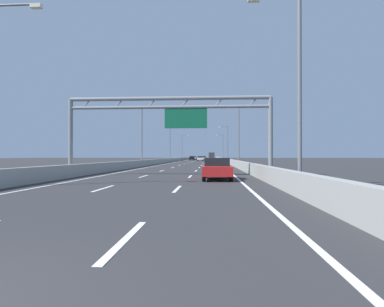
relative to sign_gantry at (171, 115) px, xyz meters
name	(u,v)px	position (x,y,z in m)	size (l,w,h in m)	color
ground_plane	(201,161)	(-0.18, 77.52, -4.85)	(260.00, 260.00, 0.00)	#2D2D30
lane_dash_left_1	(104,188)	(-1.98, -9.98, -4.84)	(0.16, 3.00, 0.01)	white
lane_dash_left_2	(144,176)	(-1.98, -0.98, -4.84)	(0.16, 3.00, 0.01)	white
lane_dash_left_3	(162,171)	(-1.98, 8.02, -4.84)	(0.16, 3.00, 0.01)	white
lane_dash_left_4	(173,167)	(-1.98, 17.02, -4.84)	(0.16, 3.00, 0.01)	white
lane_dash_left_5	(179,165)	(-1.98, 26.02, -4.84)	(0.16, 3.00, 0.01)	white
lane_dash_left_6	(184,164)	(-1.98, 35.02, -4.84)	(0.16, 3.00, 0.01)	white
lane_dash_left_7	(188,163)	(-1.98, 44.02, -4.84)	(0.16, 3.00, 0.01)	white
lane_dash_left_8	(191,162)	(-1.98, 53.02, -4.84)	(0.16, 3.00, 0.01)	white
lane_dash_left_9	(193,161)	(-1.98, 62.02, -4.84)	(0.16, 3.00, 0.01)	white
lane_dash_left_10	(194,161)	(-1.98, 71.02, -4.84)	(0.16, 3.00, 0.01)	white
lane_dash_left_11	(196,160)	(-1.98, 80.02, -4.84)	(0.16, 3.00, 0.01)	white
lane_dash_left_12	(197,160)	(-1.98, 89.02, -4.84)	(0.16, 3.00, 0.01)	white
lane_dash_left_13	(198,160)	(-1.98, 98.02, -4.84)	(0.16, 3.00, 0.01)	white
lane_dash_left_14	(199,159)	(-1.98, 107.02, -4.84)	(0.16, 3.00, 0.01)	white
lane_dash_left_15	(200,159)	(-1.98, 116.02, -4.84)	(0.16, 3.00, 0.01)	white
lane_dash_left_16	(201,159)	(-1.98, 125.02, -4.84)	(0.16, 3.00, 0.01)	white
lane_dash_left_17	(201,159)	(-1.98, 134.02, -4.84)	(0.16, 3.00, 0.01)	white
lane_dash_right_0	(126,239)	(1.62, -18.98, -4.84)	(0.16, 3.00, 0.01)	white
lane_dash_right_1	(177,189)	(1.62, -9.98, -4.84)	(0.16, 3.00, 0.01)	white
lane_dash_right_2	(190,176)	(1.62, -0.98, -4.84)	(0.16, 3.00, 0.01)	white
lane_dash_right_3	(196,171)	(1.62, 8.02, -4.84)	(0.16, 3.00, 0.01)	white
lane_dash_right_4	(199,168)	(1.62, 17.02, -4.84)	(0.16, 3.00, 0.01)	white
lane_dash_right_5	(201,165)	(1.62, 26.02, -4.84)	(0.16, 3.00, 0.01)	white
lane_dash_right_6	(203,164)	(1.62, 35.02, -4.84)	(0.16, 3.00, 0.01)	white
lane_dash_right_7	(204,163)	(1.62, 44.02, -4.84)	(0.16, 3.00, 0.01)	white
lane_dash_right_8	(205,162)	(1.62, 53.02, -4.84)	(0.16, 3.00, 0.01)	white
lane_dash_right_9	(206,161)	(1.62, 62.02, -4.84)	(0.16, 3.00, 0.01)	white
lane_dash_right_10	(206,161)	(1.62, 71.02, -4.84)	(0.16, 3.00, 0.01)	white
lane_dash_right_11	(207,160)	(1.62, 80.02, -4.84)	(0.16, 3.00, 0.01)	white
lane_dash_right_12	(207,160)	(1.62, 89.02, -4.84)	(0.16, 3.00, 0.01)	white
lane_dash_right_13	(207,160)	(1.62, 98.02, -4.84)	(0.16, 3.00, 0.01)	white
lane_dash_right_14	(208,159)	(1.62, 107.02, -4.84)	(0.16, 3.00, 0.01)	white
lane_dash_right_15	(208,159)	(1.62, 116.02, -4.84)	(0.16, 3.00, 0.01)	white
lane_dash_right_16	(208,159)	(1.62, 125.02, -4.84)	(0.16, 3.00, 0.01)	white
lane_dash_right_17	(208,159)	(1.62, 134.02, -4.84)	(0.16, 3.00, 0.01)	white
edge_line_left	(182,161)	(-5.43, 65.52, -4.84)	(0.16, 176.00, 0.01)	white
edge_line_right	(218,161)	(5.07, 65.52, -4.84)	(0.16, 176.00, 0.01)	white
barrier_left	(183,159)	(-7.08, 87.52, -4.38)	(0.45, 220.00, 0.95)	#9E9E99
barrier_right	(221,159)	(6.72, 87.52, -4.38)	(0.45, 220.00, 0.95)	#9E9E99
sign_gantry	(171,115)	(0.00, 0.00, 0.00)	(16.51, 0.36, 6.36)	gray
streetlamp_right_near	(295,77)	(7.29, -9.49, 0.55)	(2.58, 0.28, 9.50)	slate
streetlamp_left_mid	(143,132)	(-7.65, 24.45, 0.55)	(2.58, 0.28, 9.50)	slate
streetlamp_right_mid	(237,131)	(7.29, 24.45, 0.55)	(2.58, 0.28, 9.50)	slate
streetlamp_left_far	(171,142)	(-7.65, 58.38, 0.55)	(2.58, 0.28, 9.50)	slate
streetlamp_right_far	(227,141)	(7.29, 58.38, 0.55)	(2.58, 0.28, 9.50)	slate
streetlamp_left_distant	(183,146)	(-7.65, 92.32, 0.55)	(2.58, 0.28, 9.50)	slate
streetlamp_right_distant	(222,146)	(7.29, 92.32, 0.55)	(2.58, 0.28, 9.50)	slate
red_car	(217,168)	(3.62, -3.85, -4.11)	(1.88, 4.30, 1.46)	red
blue_car	(204,158)	(-0.14, 115.27, -4.11)	(1.87, 4.18, 1.44)	#2347AD
black_car	(192,158)	(-3.79, 87.96, -4.09)	(1.81, 4.16, 1.48)	black
yellow_car	(203,158)	(-0.07, 91.31, -4.12)	(1.82, 4.35, 1.44)	yellow
white_car	(200,158)	(-0.27, 73.38, -4.10)	(1.81, 4.30, 1.46)	silver
silver_car	(194,158)	(-3.72, 99.91, -4.11)	(1.75, 4.51, 1.42)	#A8ADB2
box_truck	(212,156)	(3.29, 104.28, -3.25)	(2.35, 7.62, 2.91)	#B21E19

